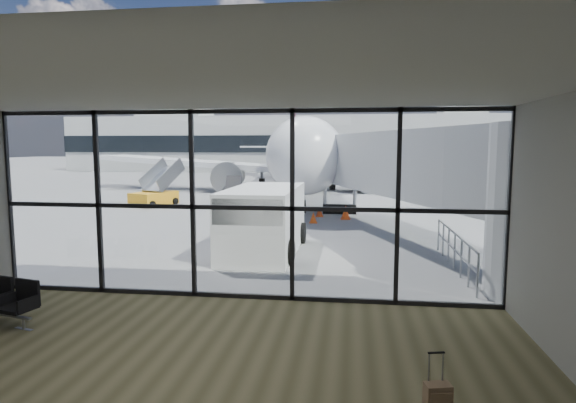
% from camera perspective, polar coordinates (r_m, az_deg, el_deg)
% --- Properties ---
extents(ground, '(220.00, 220.00, 0.00)m').
position_cam_1_polar(ground, '(51.19, 4.78, 2.44)').
color(ground, slate).
rests_on(ground, ground).
extents(lounge_shell, '(12.02, 8.01, 4.51)m').
position_cam_1_polar(lounge_shell, '(6.78, -14.80, -2.02)').
color(lounge_shell, brown).
rests_on(lounge_shell, ground).
extents(glass_curtain_wall, '(12.10, 0.12, 4.50)m').
position_cam_1_polar(glass_curtain_wall, '(11.38, -5.49, -0.49)').
color(glass_curtain_wall, white).
rests_on(glass_curtain_wall, ground).
extents(jet_bridge, '(8.00, 16.50, 4.33)m').
position_cam_1_polar(jet_bridge, '(18.23, 15.01, 3.57)').
color(jet_bridge, '#B0B3B6').
rests_on(jet_bridge, ground).
extents(apron_railing, '(0.06, 5.46, 1.11)m').
position_cam_1_polar(apron_railing, '(15.09, 19.15, -4.97)').
color(apron_railing, gray).
rests_on(apron_railing, ground).
extents(far_terminal, '(80.00, 12.20, 11.00)m').
position_cam_1_polar(far_terminal, '(73.03, 5.24, 6.96)').
color(far_terminal, silver).
rests_on(far_terminal, ground).
extents(tree_0, '(4.95, 4.95, 7.12)m').
position_cam_1_polar(tree_0, '(95.67, -22.29, 6.65)').
color(tree_0, '#382619').
rests_on(tree_0, ground).
extents(tree_1, '(5.61, 5.61, 8.07)m').
position_cam_1_polar(tree_1, '(92.84, -19.07, 7.18)').
color(tree_1, '#382619').
rests_on(tree_1, ground).
extents(tree_2, '(6.27, 6.27, 9.03)m').
position_cam_1_polar(tree_2, '(90.33, -15.66, 7.72)').
color(tree_2, '#382619').
rests_on(tree_2, ground).
extents(tree_3, '(4.95, 4.95, 7.12)m').
position_cam_1_polar(tree_3, '(88.11, -12.02, 7.04)').
color(tree_3, '#382619').
rests_on(tree_3, ground).
extents(tree_4, '(5.61, 5.61, 8.07)m').
position_cam_1_polar(tree_4, '(86.29, -8.24, 7.55)').
color(tree_4, '#382619').
rests_on(tree_4, ground).
extents(tree_5, '(6.27, 6.27, 9.03)m').
position_cam_1_polar(tree_5, '(84.86, -4.31, 8.03)').
color(tree_5, '#382619').
rests_on(tree_5, ground).
extents(suitcase, '(0.38, 0.30, 0.93)m').
position_cam_1_polar(suitcase, '(7.15, 17.33, -21.77)').
color(suitcase, brown).
rests_on(suitcase, ground).
extents(airliner, '(33.91, 39.49, 10.20)m').
position_cam_1_polar(airliner, '(41.36, 1.07, 5.81)').
color(airliner, white).
rests_on(airliner, ground).
extents(service_van, '(2.54, 5.15, 2.23)m').
position_cam_1_polar(service_van, '(16.44, -2.96, -2.17)').
color(service_van, white).
rests_on(service_van, ground).
extents(belt_loader, '(1.85, 3.64, 1.60)m').
position_cam_1_polar(belt_loader, '(32.47, -6.55, 1.02)').
color(belt_loader, black).
rests_on(belt_loader, ground).
extents(mobile_stairs, '(2.59, 3.64, 2.33)m').
position_cam_1_polar(mobile_stairs, '(30.82, -15.49, 0.57)').
color(mobile_stairs, orange).
rests_on(mobile_stairs, ground).
extents(traffic_cone_a, '(0.40, 0.40, 0.57)m').
position_cam_1_polar(traffic_cone_a, '(25.07, 3.75, -1.18)').
color(traffic_cone_a, red).
rests_on(traffic_cone_a, ground).
extents(traffic_cone_b, '(0.48, 0.48, 0.69)m').
position_cam_1_polar(traffic_cone_b, '(24.33, 6.84, -1.32)').
color(traffic_cone_b, '#EE440C').
rests_on(traffic_cone_b, ground).
extents(traffic_cone_c, '(0.38, 0.38, 0.54)m').
position_cam_1_polar(traffic_cone_c, '(23.00, 3.02, -1.92)').
color(traffic_cone_c, '#DB460B').
rests_on(traffic_cone_c, ground).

